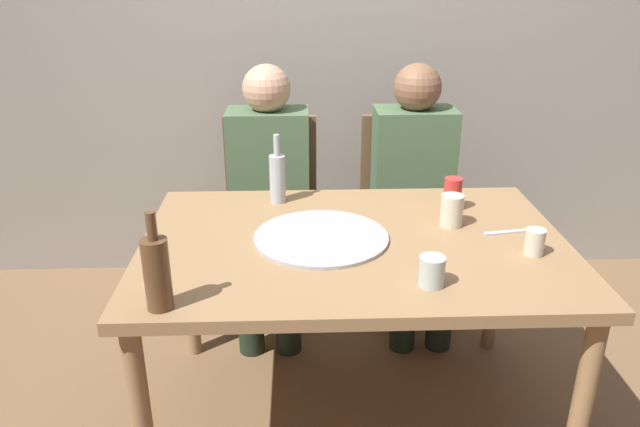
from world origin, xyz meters
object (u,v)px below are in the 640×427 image
object	(u,v)px
guest_in_sweater	(269,188)
guest_in_beanie	(415,186)
dining_table	(354,260)
tumbler_far	(432,271)
chair_right	(408,200)
pizza_tray	(321,237)
tumbler_near	(452,210)
wine_bottle	(277,177)
wine_glass	(535,242)
chair_left	(271,202)
beer_bottle	(157,272)
soda_can	(452,194)
table_knife	(515,231)

from	to	relation	value
guest_in_sweater	guest_in_beanie	xyz separation A→B (m)	(0.66, 0.00, 0.00)
dining_table	tumbler_far	bearing A→B (deg)	-58.01
chair_right	guest_in_beanie	size ratio (longest dim) A/B	0.77
pizza_tray	guest_in_beanie	xyz separation A→B (m)	(0.45, 0.71, -0.09)
tumbler_near	guest_in_sweater	bearing A→B (deg)	137.02
guest_in_beanie	wine_bottle	bearing A→B (deg)	31.53
tumbler_near	chair_right	distance (m)	0.81
tumbler_far	wine_glass	distance (m)	0.41
dining_table	chair_left	world-z (taller)	chair_left
tumbler_far	wine_glass	xyz separation A→B (m)	(0.36, 0.18, -0.00)
chair_left	chair_right	size ratio (longest dim) A/B	1.00
tumbler_near	wine_glass	world-z (taller)	tumbler_near
beer_bottle	wine_glass	world-z (taller)	beer_bottle
pizza_tray	guest_in_sweater	distance (m)	0.75
pizza_tray	guest_in_beanie	bearing A→B (deg)	57.67
dining_table	guest_in_beanie	world-z (taller)	guest_in_beanie
pizza_tray	soda_can	bearing A→B (deg)	26.01
wine_bottle	chair_left	size ratio (longest dim) A/B	0.29
wine_bottle	soda_can	xyz separation A→B (m)	(0.65, -0.10, -0.04)
tumbler_near	chair_left	distance (m)	1.05
table_knife	guest_in_sweater	xyz separation A→B (m)	(-0.87, 0.68, -0.08)
wine_bottle	beer_bottle	xyz separation A→B (m)	(-0.29, -0.76, 0.01)
soda_can	guest_in_sweater	size ratio (longest dim) A/B	0.10
pizza_tray	chair_right	xyz separation A→B (m)	(0.45, 0.86, -0.21)
table_knife	soda_can	bearing A→B (deg)	-60.95
chair_right	guest_in_beanie	distance (m)	0.20
soda_can	tumbler_near	bearing A→B (deg)	-104.38
table_knife	chair_right	xyz separation A→B (m)	(-0.21, 0.83, -0.21)
dining_table	wine_glass	size ratio (longest dim) A/B	16.65
tumbler_near	soda_can	size ratio (longest dim) A/B	0.92
chair_left	chair_right	distance (m)	0.66
chair_left	guest_in_sweater	bearing A→B (deg)	90.00
wine_bottle	tumbler_near	world-z (taller)	wine_bottle
soda_can	guest_in_beanie	bearing A→B (deg)	95.17
tumbler_near	soda_can	xyz separation A→B (m)	(0.04, 0.15, 0.00)
dining_table	table_knife	bearing A→B (deg)	4.43
tumbler_far	chair_right	bearing A→B (deg)	82.83
chair_left	guest_in_sweater	world-z (taller)	guest_in_sweater
wine_bottle	guest_in_sweater	world-z (taller)	guest_in_sweater
wine_glass	pizza_tray	bearing A→B (deg)	168.30
wine_bottle	guest_in_sweater	xyz separation A→B (m)	(-0.05, 0.37, -0.18)
dining_table	tumbler_far	distance (m)	0.38
dining_table	pizza_tray	world-z (taller)	pizza_tray
table_knife	guest_in_sweater	distance (m)	1.11
dining_table	guest_in_sweater	distance (m)	0.79
table_knife	tumbler_far	bearing A→B (deg)	34.65
wine_glass	dining_table	bearing A→B (deg)	167.34
chair_right	wine_glass	bearing A→B (deg)	102.02
pizza_tray	tumbler_near	world-z (taller)	tumbler_near
soda_can	guest_in_beanie	world-z (taller)	guest_in_beanie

